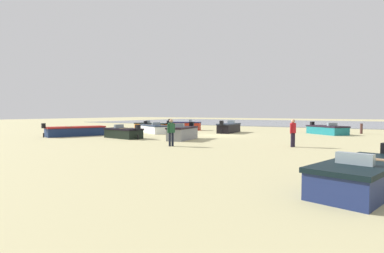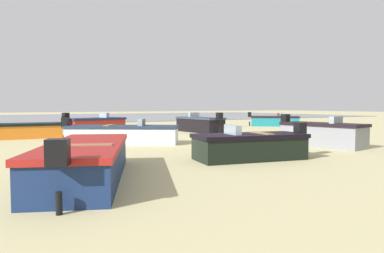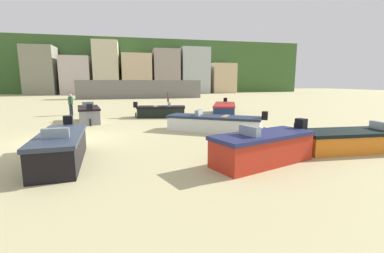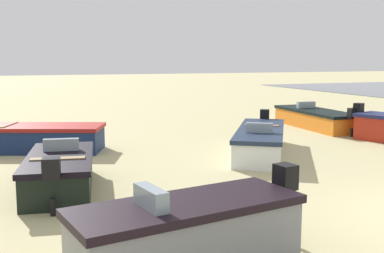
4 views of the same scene
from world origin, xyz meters
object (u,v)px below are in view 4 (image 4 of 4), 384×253
object	(u,v)px
boat_black_0	(60,172)
boat_navy_1	(26,138)
boat_orange_3	(316,119)
boat_grey_8	(188,233)
boat_white_4	(261,141)

from	to	relation	value
boat_black_0	boat_navy_1	world-z (taller)	boat_navy_1
boat_orange_3	boat_grey_8	size ratio (longest dim) A/B	1.37
boat_orange_3	boat_white_4	bearing A→B (deg)	-137.27
boat_orange_3	boat_white_4	distance (m)	6.37
boat_black_0	boat_white_4	world-z (taller)	boat_white_4
boat_navy_1	boat_orange_3	xyz separation A→B (m)	(1.02, -11.65, -0.03)
boat_black_0	boat_grey_8	distance (m)	4.90
boat_navy_1	boat_grey_8	size ratio (longest dim) A/B	1.38
boat_black_0	boat_navy_1	distance (m)	5.07
boat_navy_1	boat_grey_8	xyz separation A→B (m)	(-9.76, -1.85, 0.07)
boat_white_4	boat_grey_8	size ratio (longest dim) A/B	1.29
boat_black_0	boat_grey_8	size ratio (longest dim) A/B	1.02
boat_white_4	boat_grey_8	distance (m)	8.32
boat_grey_8	boat_navy_1	bearing A→B (deg)	0.81
boat_grey_8	boat_white_4	bearing A→B (deg)	-45.94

